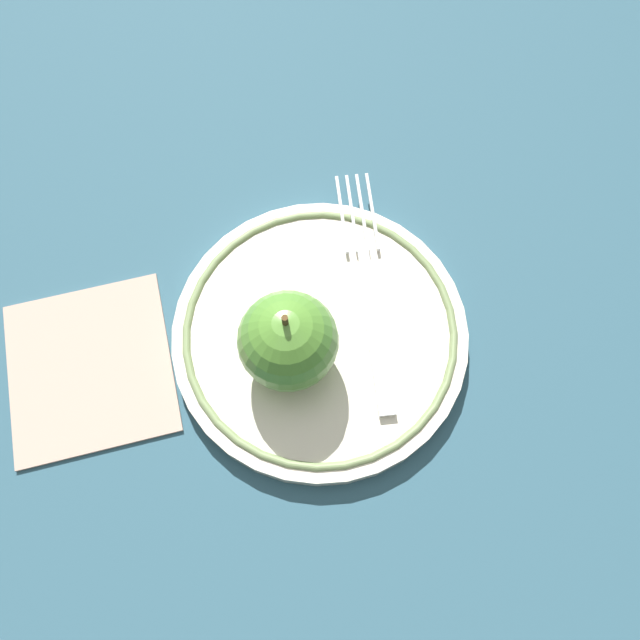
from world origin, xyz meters
The scene contains 5 objects.
ground_plane centered at (0.00, 0.00, 0.00)m, with size 2.00×2.00×0.00m, color #2F5566.
plate centered at (-0.01, -0.02, 0.01)m, with size 0.22×0.22×0.02m.
apple_red_whole centered at (0.00, -0.04, 0.05)m, with size 0.07×0.07×0.08m.
fork centered at (-0.02, 0.03, 0.02)m, with size 0.19×0.07×0.00m.
napkin_folded centered at (-0.05, -0.18, 0.00)m, with size 0.13×0.12×0.01m, color tan.
Camera 1 is at (0.13, -0.07, 0.44)m, focal length 35.00 mm.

